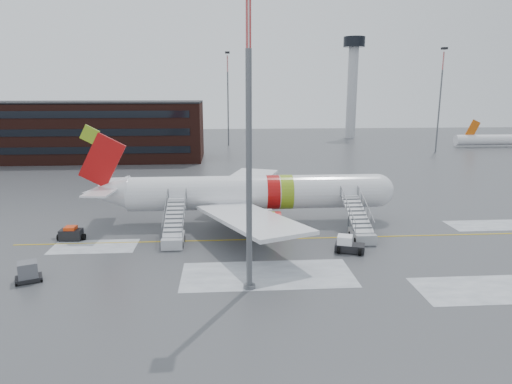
{
  "coord_description": "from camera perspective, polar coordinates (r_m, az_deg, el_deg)",
  "views": [
    {
      "loc": [
        -9.45,
        -44.68,
        14.84
      ],
      "look_at": [
        -6.0,
        3.05,
        4.0
      ],
      "focal_mm": 32.0,
      "sensor_mm": 36.0,
      "label": 1
    }
  ],
  "objects": [
    {
      "name": "light_mast_near",
      "position": [
        32.46,
        -0.9,
        6.98
      ],
      "size": [
        1.2,
        1.2,
        22.16
      ],
      "color": "#595B60",
      "rests_on": "ground"
    },
    {
      "name": "control_tower",
      "position": [
        145.2,
        12.0,
        14.04
      ],
      "size": [
        6.4,
        6.4,
        30.0
      ],
      "color": "#B2B5BA",
      "rests_on": "ground"
    },
    {
      "name": "baggage_tractor",
      "position": [
        49.48,
        -22.11,
        -4.92
      ],
      "size": [
        2.77,
        1.33,
        1.43
      ],
      "color": "black",
      "rests_on": "ground"
    },
    {
      "name": "light_mast_far_ne",
      "position": [
        118.44,
        22.07,
        11.37
      ],
      "size": [
        1.2,
        1.2,
        24.25
      ],
      "color": "#595B60",
      "rests_on": "ground"
    },
    {
      "name": "airstair_fwd",
      "position": [
        47.36,
        12.89,
        -4.48
      ],
      "size": [
        2.05,
        7.7,
        3.48
      ],
      "color": "#A1A4A8",
      "rests_on": "ground"
    },
    {
      "name": "airstair_aft",
      "position": [
        45.61,
        -10.22,
        -5.03
      ],
      "size": [
        2.05,
        7.7,
        3.48
      ],
      "color": "#B9BBC1",
      "rests_on": "ground"
    },
    {
      "name": "uld_container",
      "position": [
        40.59,
        -26.6,
        -8.97
      ],
      "size": [
        2.35,
        2.06,
        1.6
      ],
      "color": "black",
      "rests_on": "ground"
    },
    {
      "name": "ground",
      "position": [
        48.02,
        7.45,
        -5.35
      ],
      "size": [
        260.0,
        260.0,
        0.0
      ],
      "primitive_type": "plane",
      "color": "#494C4F",
      "rests_on": "ground"
    },
    {
      "name": "airliner",
      "position": [
        51.09,
        -1.22,
        -0.16
      ],
      "size": [
        35.03,
        32.97,
        11.18
      ],
      "color": "white",
      "rests_on": "ground"
    },
    {
      "name": "pushback_tug",
      "position": [
        43.51,
        11.43,
        -6.49
      ],
      "size": [
        3.01,
        2.64,
        1.54
      ],
      "color": "black",
      "rests_on": "ground"
    },
    {
      "name": "distant_aircraft",
      "position": [
        131.18,
        29.27,
        4.64
      ],
      "size": [
        35.0,
        18.0,
        8.0
      ],
      "primitive_type": null,
      "color": "#D8590C",
      "rests_on": "ground"
    },
    {
      "name": "light_mast_far_n",
      "position": [
        122.7,
        -3.54,
        12.27
      ],
      "size": [
        1.2,
        1.2,
        24.25
      ],
      "color": "#595B60",
      "rests_on": "ground"
    },
    {
      "name": "terminal_building",
      "position": [
        106.17,
        -23.87,
        7.01
      ],
      "size": [
        62.0,
        16.11,
        12.3
      ],
      "color": "#3F1E16",
      "rests_on": "ground"
    }
  ]
}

